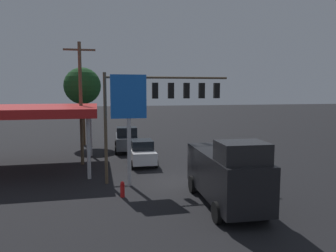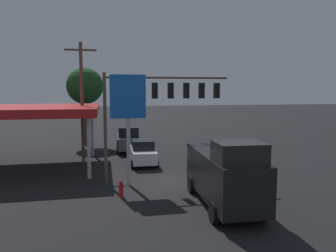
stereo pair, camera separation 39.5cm
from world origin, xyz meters
TOP-DOWN VIEW (x-y plane):
  - ground_plane at (0.00, 0.00)m, footprint 200.00×200.00m
  - traffic_signal_assembly at (0.69, -0.86)m, footprint 7.99×0.43m
  - utility_pole at (5.91, -6.64)m, footprint 2.40×0.26m
  - gas_station_canopy at (10.63, -6.08)m, footprint 11.88×8.99m
  - price_sign at (2.84, -0.10)m, footprint 2.14×0.27m
  - sedan_far at (1.31, -5.72)m, footprint 2.12×4.43m
  - delivery_truck at (-1.60, 4.48)m, footprint 2.77×6.88m
  - pickup_parked at (1.98, -11.56)m, footprint 2.47×5.30m
  - street_tree at (6.13, -15.91)m, footprint 3.83×3.83m
  - fire_hydrant at (3.44, 2.01)m, footprint 0.24×0.24m

SIDE VIEW (x-z plane):
  - ground_plane at x=0.00m, z-range 0.00..0.00m
  - fire_hydrant at x=3.44m, z-range 0.00..0.88m
  - sedan_far at x=1.31m, z-range -0.01..1.92m
  - pickup_parked at x=1.98m, z-range -0.09..2.31m
  - delivery_truck at x=-1.60m, z-range -0.10..3.48m
  - gas_station_canopy at x=10.63m, z-range 1.99..6.64m
  - price_sign at x=2.84m, z-range 1.62..8.39m
  - utility_pole at x=5.91m, z-range 0.28..9.78m
  - traffic_signal_assembly at x=0.69m, z-range 1.92..8.85m
  - street_tree at x=6.13m, z-range 2.14..10.33m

